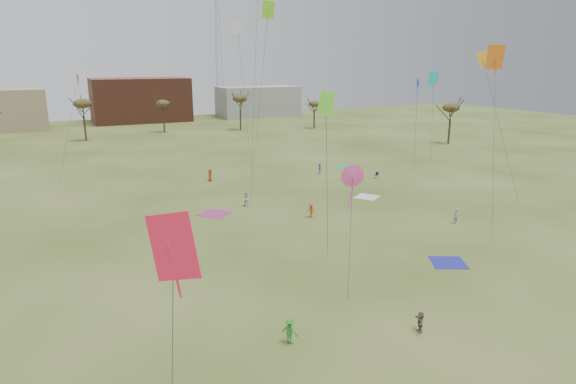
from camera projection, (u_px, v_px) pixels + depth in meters
name	position (u px, v px, depth m)	size (l,w,h in m)	color
ground	(362.00, 308.00, 34.59)	(260.00, 260.00, 0.00)	#374816
flyer_near_center	(290.00, 331.00, 30.10)	(1.06, 0.61, 1.65)	#2B832C
spectator_fore_c	(420.00, 322.00, 31.38)	(1.30, 0.41, 1.40)	brown
flyer_mid_b	(311.00, 210.00, 54.37)	(1.05, 0.60, 1.63)	#AF5320
flyer_mid_c	(456.00, 216.00, 52.30)	(0.60, 0.39, 1.64)	#6B87B2
spectator_mid_d	(163.00, 262.00, 40.40)	(0.91, 0.38, 1.56)	#A2437C
spectator_mid_e	(246.00, 199.00, 58.39)	(0.90, 0.70, 1.85)	silver
flyer_far_b	(210.00, 175.00, 70.68)	(0.85, 0.56, 1.75)	#9F341B
flyer_far_c	(319.00, 169.00, 75.39)	(1.00, 0.58, 1.55)	#203897
blanket_blue	(448.00, 263.00, 42.30)	(2.80, 2.80, 0.03)	#242399
blanket_cream	(367.00, 197.00, 62.65)	(2.74, 2.74, 0.03)	silver
blanket_plum	(215.00, 214.00, 55.80)	(3.10, 3.10, 0.03)	#9E306F
blanket_olive	(346.00, 166.00, 81.20)	(2.96, 2.96, 0.03)	#36966A
camp_chair_right	(376.00, 176.00, 72.79)	(0.67, 0.64, 0.87)	#161336
kites_aloft	(267.00, 36.00, 58.15)	(71.53, 55.82, 25.59)	#EB1B3F
tree_line	(134.00, 109.00, 100.66)	(117.44, 49.32, 8.91)	#3A2B1E
building_brick	(140.00, 100.00, 139.88)	(26.00, 16.00, 12.00)	brown
building_grey	(258.00, 101.00, 153.03)	(24.00, 12.00, 9.00)	gray
radio_tower	(218.00, 52.00, 151.21)	(1.51, 1.72, 41.00)	#9EA3A8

